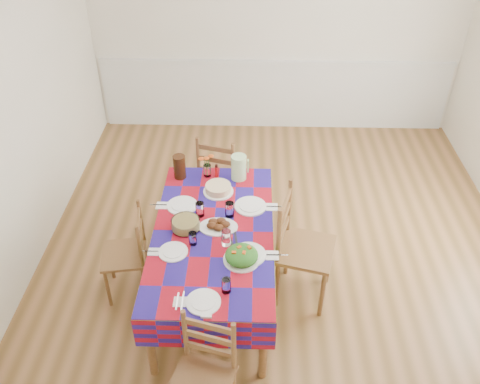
{
  "coord_description": "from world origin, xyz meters",
  "views": [
    {
      "loc": [
        -0.27,
        -3.5,
        3.38
      ],
      "look_at": [
        -0.37,
        -0.28,
        0.95
      ],
      "focal_mm": 38.0,
      "sensor_mm": 36.0,
      "label": 1
    }
  ],
  "objects_px": {
    "dining_table": "(213,238)",
    "tea_pitcher": "(180,167)",
    "green_pitcher": "(239,167)",
    "chair_right": "(300,248)",
    "chair_near": "(204,377)",
    "meat_platter": "(218,225)",
    "chair_far": "(221,175)",
    "chair_left": "(129,254)"
  },
  "relations": [
    {
      "from": "dining_table",
      "to": "tea_pitcher",
      "type": "distance_m",
      "value": 0.84
    },
    {
      "from": "chair_right",
      "to": "chair_left",
      "type": "bearing_deg",
      "value": 104.65
    },
    {
      "from": "meat_platter",
      "to": "chair_near",
      "type": "bearing_deg",
      "value": -91.3
    },
    {
      "from": "dining_table",
      "to": "green_pitcher",
      "type": "height_order",
      "value": "green_pitcher"
    },
    {
      "from": "chair_near",
      "to": "green_pitcher",
      "type": "bearing_deg",
      "value": 100.43
    },
    {
      "from": "meat_platter",
      "to": "chair_far",
      "type": "relative_size",
      "value": 0.34
    },
    {
      "from": "chair_near",
      "to": "chair_left",
      "type": "distance_m",
      "value": 1.35
    },
    {
      "from": "dining_table",
      "to": "green_pitcher",
      "type": "xyz_separation_m",
      "value": [
        0.18,
        0.73,
        0.19
      ]
    },
    {
      "from": "chair_left",
      "to": "dining_table",
      "type": "bearing_deg",
      "value": 80.73
    },
    {
      "from": "meat_platter",
      "to": "tea_pitcher",
      "type": "bearing_deg",
      "value": 119.27
    },
    {
      "from": "chair_right",
      "to": "chair_near",
      "type": "bearing_deg",
      "value": 163.01
    },
    {
      "from": "green_pitcher",
      "to": "chair_left",
      "type": "height_order",
      "value": "green_pitcher"
    },
    {
      "from": "chair_near",
      "to": "chair_left",
      "type": "xyz_separation_m",
      "value": [
        -0.73,
        1.14,
        -0.01
      ]
    },
    {
      "from": "chair_near",
      "to": "chair_left",
      "type": "bearing_deg",
      "value": 138.28
    },
    {
      "from": "tea_pitcher",
      "to": "chair_far",
      "type": "xyz_separation_m",
      "value": [
        0.34,
        0.39,
        -0.35
      ]
    },
    {
      "from": "chair_near",
      "to": "chair_right",
      "type": "relative_size",
      "value": 0.84
    },
    {
      "from": "green_pitcher",
      "to": "chair_left",
      "type": "bearing_deg",
      "value": -140.97
    },
    {
      "from": "chair_right",
      "to": "meat_platter",
      "type": "bearing_deg",
      "value": 101.9
    },
    {
      "from": "meat_platter",
      "to": "chair_right",
      "type": "height_order",
      "value": "chair_right"
    },
    {
      "from": "chair_near",
      "to": "chair_right",
      "type": "distance_m",
      "value": 1.34
    },
    {
      "from": "tea_pitcher",
      "to": "chair_far",
      "type": "bearing_deg",
      "value": 48.93
    },
    {
      "from": "dining_table",
      "to": "chair_far",
      "type": "height_order",
      "value": "chair_far"
    },
    {
      "from": "chair_near",
      "to": "chair_far",
      "type": "height_order",
      "value": "chair_far"
    },
    {
      "from": "dining_table",
      "to": "chair_near",
      "type": "bearing_deg",
      "value": -89.45
    },
    {
      "from": "meat_platter",
      "to": "green_pitcher",
      "type": "relative_size",
      "value": 1.34
    },
    {
      "from": "green_pitcher",
      "to": "chair_right",
      "type": "relative_size",
      "value": 0.23
    },
    {
      "from": "chair_near",
      "to": "tea_pitcher",
      "type": "bearing_deg",
      "value": 116.68
    },
    {
      "from": "green_pitcher",
      "to": "chair_far",
      "type": "relative_size",
      "value": 0.25
    },
    {
      "from": "chair_near",
      "to": "chair_far",
      "type": "relative_size",
      "value": 0.94
    },
    {
      "from": "green_pitcher",
      "to": "chair_right",
      "type": "bearing_deg",
      "value": -53.91
    },
    {
      "from": "chair_far",
      "to": "chair_right",
      "type": "height_order",
      "value": "chair_right"
    },
    {
      "from": "dining_table",
      "to": "chair_near",
      "type": "height_order",
      "value": "chair_near"
    },
    {
      "from": "chair_far",
      "to": "chair_left",
      "type": "relative_size",
      "value": 1.1
    },
    {
      "from": "tea_pitcher",
      "to": "chair_right",
      "type": "relative_size",
      "value": 0.21
    },
    {
      "from": "meat_platter",
      "to": "chair_right",
      "type": "distance_m",
      "value": 0.7
    },
    {
      "from": "dining_table",
      "to": "chair_near",
      "type": "xyz_separation_m",
      "value": [
        0.01,
        -1.13,
        -0.19
      ]
    },
    {
      "from": "chair_far",
      "to": "chair_left",
      "type": "xyz_separation_m",
      "value": [
        -0.7,
        -1.12,
        -0.04
      ]
    },
    {
      "from": "dining_table",
      "to": "tea_pitcher",
      "type": "xyz_separation_m",
      "value": [
        -0.35,
        0.74,
        0.19
      ]
    },
    {
      "from": "green_pitcher",
      "to": "meat_platter",
      "type": "bearing_deg",
      "value": -101.77
    },
    {
      "from": "meat_platter",
      "to": "chair_left",
      "type": "relative_size",
      "value": 0.37
    },
    {
      "from": "chair_far",
      "to": "dining_table",
      "type": "bearing_deg",
      "value": 106.68
    },
    {
      "from": "tea_pitcher",
      "to": "chair_far",
      "type": "height_order",
      "value": "chair_far"
    }
  ]
}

